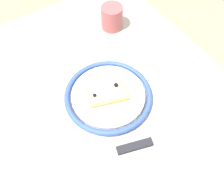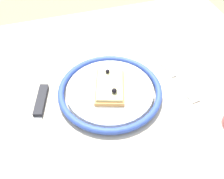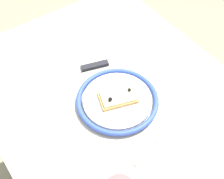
# 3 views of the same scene
# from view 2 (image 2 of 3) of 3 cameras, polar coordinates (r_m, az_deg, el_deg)

# --- Properties ---
(dining_table) EXTENTS (0.93, 0.71, 0.76)m
(dining_table) POSITION_cam_2_polar(r_m,az_deg,el_deg) (0.73, -1.98, -6.76)
(dining_table) COLOR #BCB29E
(dining_table) RESTS_ON ground_plane
(plate) EXTENTS (0.24, 0.24, 0.02)m
(plate) POSITION_cam_2_polar(r_m,az_deg,el_deg) (0.63, -0.42, -0.36)
(plate) COLOR white
(plate) RESTS_ON dining_table
(pizza_slice_near) EXTENTS (0.10, 0.12, 0.03)m
(pizza_slice_near) POSITION_cam_2_polar(r_m,az_deg,el_deg) (0.62, -0.45, 0.62)
(pizza_slice_near) COLOR tan
(pizza_slice_near) RESTS_ON plate
(knife) EXTENTS (0.09, 0.23, 0.01)m
(knife) POSITION_cam_2_polar(r_m,az_deg,el_deg) (0.62, -15.02, -4.51)
(knife) COLOR silver
(knife) RESTS_ON dining_table
(fork) EXTENTS (0.05, 0.20, 0.00)m
(fork) POSITION_cam_2_polar(r_m,az_deg,el_deg) (0.70, 12.53, 3.02)
(fork) COLOR silver
(fork) RESTS_ON dining_table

